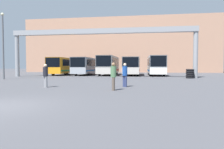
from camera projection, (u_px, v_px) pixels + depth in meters
name	position (u px, v px, depth m)	size (l,w,h in m)	color
building_backdrop	(120.00, 47.00, 55.14)	(49.02, 12.00, 13.81)	tan
overhead_gantry	(101.00, 37.00, 27.97)	(26.11, 0.80, 6.81)	gray
bus_slot_0	(66.00, 65.00, 37.31)	(2.61, 11.87, 3.00)	orange
bus_slot_1	(87.00, 65.00, 36.55)	(2.59, 11.52, 3.01)	#999EA5
bus_slot_2	(109.00, 64.00, 35.25)	(2.57, 10.07, 3.27)	beige
bus_slot_3	(132.00, 65.00, 34.95)	(2.63, 10.62, 3.02)	beige
bus_slot_4	(156.00, 65.00, 34.21)	(2.52, 10.31, 3.20)	silver
pedestrian_near_right	(113.00, 76.00, 13.04)	(0.38, 0.38, 1.82)	brown
pedestrian_far_center	(46.00, 75.00, 14.86)	(0.36, 0.36, 1.75)	gray
pedestrian_near_center	(125.00, 74.00, 15.22)	(0.38, 0.38, 1.81)	navy
tire_stack	(190.00, 74.00, 25.87)	(1.04, 1.04, 1.20)	black
lamp_post	(3.00, 43.00, 23.95)	(0.36, 0.36, 7.95)	#595B60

